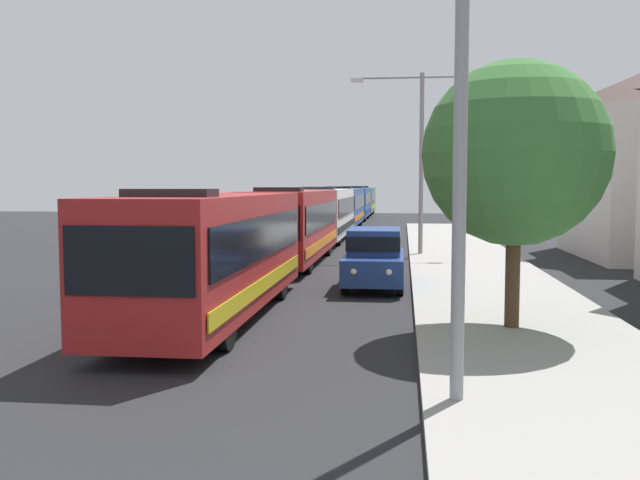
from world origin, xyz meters
The scene contains 10 objects.
bus_lead centered at (-1.30, 13.92, 1.69)m, with size 2.58×10.78×3.21m.
bus_second_in_line centered at (-1.30, 26.26, 1.69)m, with size 2.58×11.56×3.21m.
bus_middle centered at (-1.30, 38.50, 1.69)m, with size 2.58×11.85×3.21m.
bus_fourth_in_line centered at (-1.30, 50.80, 1.69)m, with size 2.58×12.17×3.21m.
bus_rear centered at (-1.30, 63.57, 1.69)m, with size 2.58×10.62×3.21m.
bus_tail_end centered at (-1.30, 75.26, 1.69)m, with size 2.58×11.70×3.21m.
white_suv centered at (2.40, 19.47, 1.03)m, with size 1.86×4.52×1.90m.
streetlamp_near centered at (4.10, 7.50, 5.16)m, with size 5.50×0.28×8.22m.
streetlamp_mid centered at (4.10, 29.59, 5.22)m, with size 6.45×0.28×8.21m.
roadside_tree centered at (5.71, 12.95, 3.96)m, with size 4.04×4.04×5.84m.
Camera 1 is at (3.30, -2.65, 3.28)m, focal length 39.02 mm.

